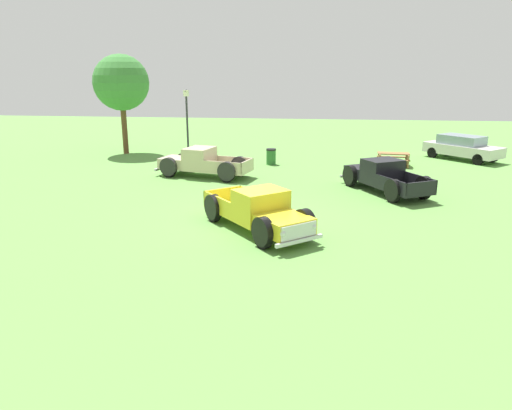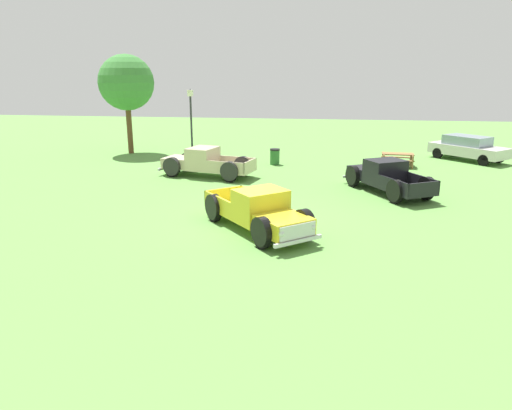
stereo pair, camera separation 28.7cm
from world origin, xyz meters
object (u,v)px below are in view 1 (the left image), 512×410
object	(u,v)px
pickup_truck_foreground	(262,213)
trash_can	(271,157)
lamp_post_near	(187,125)
oak_tree_east	(121,83)
picnic_table	(393,158)
pickup_truck_behind_left	(381,176)
sedan_distant_a	(462,147)
pickup_truck_behind_right	(199,163)

from	to	relation	value
pickup_truck_foreground	trash_can	bearing A→B (deg)	93.78
lamp_post_near	oak_tree_east	size ratio (longest dim) A/B	0.68
picnic_table	trash_can	world-z (taller)	trash_can
lamp_post_near	picnic_table	xyz separation A→B (m)	(12.19, 0.49, -1.81)
lamp_post_near	oak_tree_east	bearing A→B (deg)	150.82
pickup_truck_behind_left	picnic_table	distance (m)	6.43
sedan_distant_a	lamp_post_near	world-z (taller)	lamp_post_near
pickup_truck_foreground	oak_tree_east	bearing A→B (deg)	125.79
oak_tree_east	picnic_table	bearing A→B (deg)	-7.78
pickup_truck_foreground	pickup_truck_behind_left	distance (m)	8.17
pickup_truck_behind_left	oak_tree_east	world-z (taller)	oak_tree_east
pickup_truck_behind_right	trash_can	world-z (taller)	pickup_truck_behind_right
pickup_truck_behind_left	lamp_post_near	bearing A→B (deg)	151.67
lamp_post_near	trash_can	size ratio (longest dim) A/B	4.63
pickup_truck_foreground	picnic_table	distance (m)	14.32
pickup_truck_behind_right	trash_can	distance (m)	5.14
sedan_distant_a	trash_can	world-z (taller)	sedan_distant_a
sedan_distant_a	oak_tree_east	size ratio (longest dim) A/B	0.72
pickup_truck_behind_left	oak_tree_east	xyz separation A→B (m)	(-15.80, 8.62, 3.94)
picnic_table	oak_tree_east	xyz separation A→B (m)	(-17.31, 2.36, 4.15)
lamp_post_near	trash_can	distance (m)	5.35
pickup_truck_behind_left	oak_tree_east	bearing A→B (deg)	151.39
pickup_truck_foreground	lamp_post_near	world-z (taller)	lamp_post_near
oak_tree_east	sedan_distant_a	bearing A→B (deg)	0.79
sedan_distant_a	trash_can	distance (m)	12.17
pickup_truck_foreground	pickup_truck_behind_right	bearing A→B (deg)	116.42
picnic_table	lamp_post_near	bearing A→B (deg)	-177.70
pickup_truck_foreground	sedan_distant_a	xyz separation A→B (m)	(10.95, 15.51, 0.09)
pickup_truck_behind_right	oak_tree_east	bearing A→B (deg)	135.60
pickup_truck_foreground	sedan_distant_a	distance (m)	18.99
trash_can	oak_tree_east	size ratio (longest dim) A/B	0.15
sedan_distant_a	picnic_table	xyz separation A→B (m)	(-4.61, -2.67, -0.31)
pickup_truck_foreground	oak_tree_east	distance (m)	19.16
trash_can	pickup_truck_behind_left	bearing A→B (deg)	-46.04
picnic_table	sedan_distant_a	bearing A→B (deg)	30.04
trash_can	picnic_table	bearing A→B (deg)	3.11
pickup_truck_behind_right	lamp_post_near	xyz separation A→B (m)	(-1.53, 3.65, 1.58)
sedan_distant_a	pickup_truck_foreground	bearing A→B (deg)	-125.22
pickup_truck_behind_right	oak_tree_east	world-z (taller)	oak_tree_east
pickup_truck_behind_left	pickup_truck_behind_right	bearing A→B (deg)	167.02
pickup_truck_behind_right	oak_tree_east	distance (m)	10.09
sedan_distant_a	trash_can	bearing A→B (deg)	-165.45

